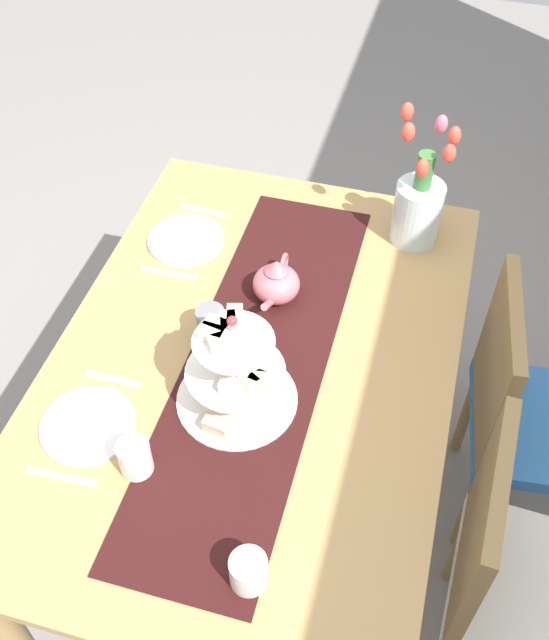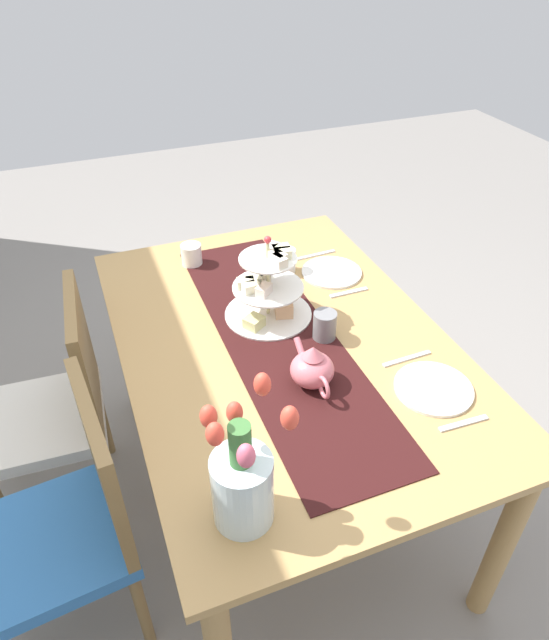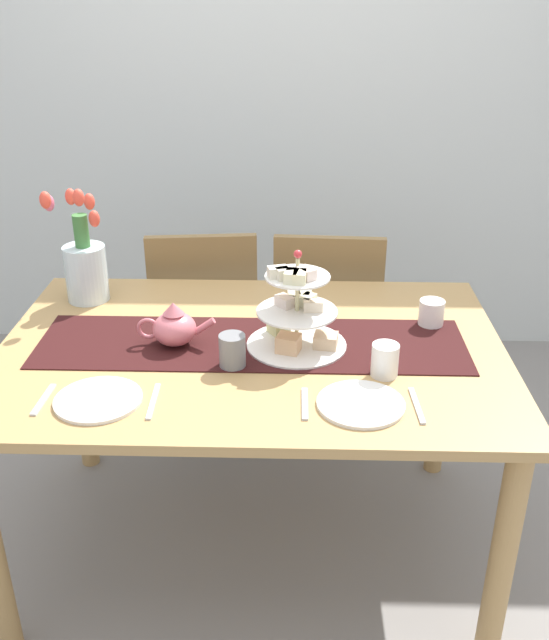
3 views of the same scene
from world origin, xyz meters
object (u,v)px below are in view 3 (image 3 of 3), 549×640
Objects in this scene: chair_right at (327,322)px; tiered_cake_stand at (297,315)px; chair_left at (205,320)px; cream_jug at (431,313)px; knife_left at (153,401)px; dining_table at (252,377)px; dinner_plate_left at (98,400)px; knife_right at (417,405)px; mug_white_text at (385,360)px; dinner_plate_right at (361,404)px; tulip_vase at (85,264)px; mug_grey at (232,350)px; teapot at (174,327)px; fork_right at (305,404)px; fork_left at (44,399)px.

chair_right is 0.84m from tiered_cake_stand.
cream_jug is at bearing -36.08° from chair_left.
knife_left is at bearing -89.99° from chair_left.
dinner_plate_left reaches higher than dining_table.
knife_right is 0.18m from mug_white_text.
knife_left is 0.69m from knife_right.
dinner_plate_right is 1.35× the size of knife_right.
tulip_vase reaches higher than mug_grey.
mug_white_text is at bearing -27.13° from tulip_vase.
tulip_vase is at bearing 155.35° from tiered_cake_stand.
teapot is at bearing -123.65° from chair_right.
mug_white_text is (0.61, -0.16, -0.01)m from teapot.
dinner_plate_left is 1.35× the size of knife_left.
dining_table is 0.81m from chair_right.
tulip_vase is at bearing 147.63° from knife_right.
chair_left is at bearing 116.91° from dinner_plate_right.
tulip_vase reaches higher than fork_right.
cream_jug is at bearing 20.54° from tiered_cake_stand.
dinner_plate_left is at bearing -97.73° from chair_left.
dining_table is 6.62× the size of dinner_plate_right.
teapot is 0.51m from fork_right.
mug_grey is at bearing -34.53° from teapot.
dining_table is 0.25m from tiered_cake_stand.
mug_grey reaches higher than fork_left.
cream_jug is 1.06m from dinner_plate_left.
mug_grey is at bearing 30.22° from dinner_plate_left.
dining_table is at bearing 70.08° from mug_grey.
teapot is 0.59× the size of tulip_vase.
tulip_vase is 0.75m from knife_left.
tiered_cake_stand reaches higher than fork_left.
fork_left is (-1.09, -0.48, -0.04)m from cream_jug.
mug_grey is (0.18, -0.13, -0.01)m from teapot.
dining_table is 0.60m from cream_jug.
tiered_cake_stand is 1.32× the size of dinner_plate_right.
cream_jug is at bearing 61.72° from dinner_plate_right.
dinner_plate_right is (0.88, -0.65, -0.12)m from tulip_vase.
chair_left is at bearing 50.29° from tulip_vase.
mug_grey is (-0.31, -0.87, 0.33)m from chair_right.
tiered_cake_stand is at bearing 146.19° from mug_white_text.
mug_grey is (-0.05, -0.13, 0.16)m from dining_table.
fork_right is 0.28m from mug_white_text.
knife_left is 0.64m from mug_white_text.
mug_white_text is at bearing -23.23° from dining_table.
knife_left is 1.00× the size of knife_right.
cream_jug is (0.43, 0.16, -0.06)m from tiered_cake_stand.
chair_right is 2.99× the size of tiered_cake_stand.
tiered_cake_stand is 1.79× the size of knife_left.
mug_grey is at bearing 136.12° from fork_right.
cream_jug is at bearing 23.88° from fork_left.
teapot is 2.51× the size of mug_white_text.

